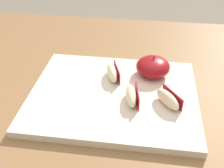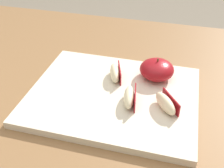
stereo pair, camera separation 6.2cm
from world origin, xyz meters
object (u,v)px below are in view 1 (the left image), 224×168
object	(u,v)px
apple_half_skin_up	(153,67)
apple_wedge_back	(132,96)
apple_wedge_near_knife	(113,73)
cutting_board	(112,94)
apple_wedge_middle	(168,99)

from	to	relation	value
apple_half_skin_up	apple_wedge_back	bearing A→B (deg)	-110.98
apple_wedge_near_knife	cutting_board	bearing A→B (deg)	-83.87
cutting_board	apple_wedge_middle	distance (m)	0.13
apple_half_skin_up	apple_wedge_middle	xyz separation A→B (m)	(0.03, -0.11, -0.01)
cutting_board	apple_wedge_middle	world-z (taller)	apple_wedge_middle
apple_wedge_back	apple_wedge_near_knife	xyz separation A→B (m)	(-0.05, 0.08, 0.00)
cutting_board	apple_wedge_back	size ratio (longest dim) A/B	5.16
cutting_board	apple_wedge_near_knife	distance (m)	0.06
cutting_board	apple_half_skin_up	xyz separation A→B (m)	(0.09, 0.08, 0.03)
apple_half_skin_up	apple_wedge_near_knife	bearing A→B (deg)	-163.08
apple_wedge_back	apple_wedge_middle	size ratio (longest dim) A/B	1.04
cutting_board	apple_wedge_middle	bearing A→B (deg)	-13.99
apple_half_skin_up	apple_wedge_near_knife	world-z (taller)	apple_half_skin_up
apple_wedge_near_knife	apple_half_skin_up	bearing A→B (deg)	16.92
apple_wedge_back	apple_wedge_middle	bearing A→B (deg)	-0.28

